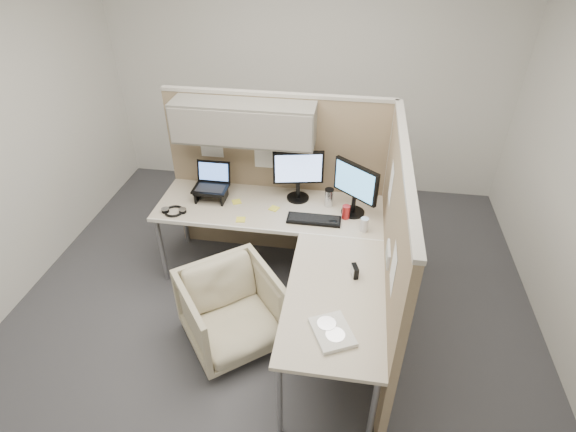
# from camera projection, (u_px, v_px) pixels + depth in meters

# --- Properties ---
(ground) EXTENTS (4.50, 4.50, 0.00)m
(ground) POSITION_uv_depth(u_px,v_px,m) (272.00, 311.00, 3.91)
(ground) COLOR #3B3B41
(ground) RESTS_ON ground
(partition_back) EXTENTS (2.00, 0.36, 1.63)m
(partition_back) POSITION_uv_depth(u_px,v_px,m) (263.00, 153.00, 3.98)
(partition_back) COLOR #917B5F
(partition_back) RESTS_ON ground
(partition_right) EXTENTS (0.07, 2.03, 1.63)m
(partition_right) POSITION_uv_depth(u_px,v_px,m) (390.00, 254.00, 3.27)
(partition_right) COLOR #917B5F
(partition_right) RESTS_ON ground
(desk) EXTENTS (2.00, 1.98, 0.73)m
(desk) POSITION_uv_depth(u_px,v_px,m) (289.00, 242.00, 3.60)
(desk) COLOR beige
(desk) RESTS_ON ground
(office_chair) EXTENTS (0.94, 0.93, 0.71)m
(office_chair) POSITION_uv_depth(u_px,v_px,m) (231.00, 308.00, 3.46)
(office_chair) COLOR beige
(office_chair) RESTS_ON ground
(monitor_left) EXTENTS (0.44, 0.20, 0.47)m
(monitor_left) POSITION_uv_depth(u_px,v_px,m) (298.00, 172.00, 3.89)
(monitor_left) COLOR black
(monitor_left) RESTS_ON desk
(monitor_right) EXTENTS (0.36, 0.30, 0.47)m
(monitor_right) POSITION_uv_depth(u_px,v_px,m) (355.00, 186.00, 3.70)
(monitor_right) COLOR black
(monitor_right) RESTS_ON desk
(laptop_station) EXTENTS (0.30, 0.26, 0.32)m
(laptop_station) POSITION_uv_depth(u_px,v_px,m) (212.00, 186.00, 3.99)
(laptop_station) COLOR black
(laptop_station) RESTS_ON desk
(keyboard) EXTENTS (0.45, 0.15, 0.02)m
(keyboard) POSITION_uv_depth(u_px,v_px,m) (314.00, 220.00, 3.75)
(keyboard) COLOR black
(keyboard) RESTS_ON desk
(mouse) EXTENTS (0.10, 0.07, 0.03)m
(mouse) POSITION_uv_depth(u_px,v_px,m) (333.00, 223.00, 3.71)
(mouse) COLOR black
(mouse) RESTS_ON desk
(travel_mug) EXTENTS (0.08, 0.08, 0.17)m
(travel_mug) POSITION_uv_depth(u_px,v_px,m) (329.00, 197.00, 3.91)
(travel_mug) COLOR silver
(travel_mug) RESTS_ON desk
(soda_can_green) EXTENTS (0.07, 0.07, 0.12)m
(soda_can_green) POSITION_uv_depth(u_px,v_px,m) (364.00, 225.00, 3.61)
(soda_can_green) COLOR silver
(soda_can_green) RESTS_ON desk
(soda_can_silver) EXTENTS (0.07, 0.07, 0.12)m
(soda_can_silver) POSITION_uv_depth(u_px,v_px,m) (346.00, 212.00, 3.76)
(soda_can_silver) COLOR #B21E1E
(soda_can_silver) RESTS_ON desk
(sticky_note_d) EXTENTS (0.10, 0.10, 0.01)m
(sticky_note_d) POSITION_uv_depth(u_px,v_px,m) (274.00, 208.00, 3.91)
(sticky_note_d) COLOR yellow
(sticky_note_d) RESTS_ON desk
(sticky_note_a) EXTENTS (0.09, 0.09, 0.01)m
(sticky_note_a) POSITION_uv_depth(u_px,v_px,m) (241.00, 220.00, 3.77)
(sticky_note_a) COLOR yellow
(sticky_note_a) RESTS_ON desk
(sticky_note_c) EXTENTS (0.10, 0.10, 0.01)m
(sticky_note_c) POSITION_uv_depth(u_px,v_px,m) (237.00, 202.00, 4.00)
(sticky_note_c) COLOR yellow
(sticky_note_c) RESTS_ON desk
(headphones) EXTENTS (0.21, 0.19, 0.03)m
(headphones) POSITION_uv_depth(u_px,v_px,m) (174.00, 211.00, 3.86)
(headphones) COLOR black
(headphones) RESTS_ON desk
(paper_stack) EXTENTS (0.32, 0.35, 0.03)m
(paper_stack) POSITION_uv_depth(u_px,v_px,m) (332.00, 332.00, 2.77)
(paper_stack) COLOR white
(paper_stack) RESTS_ON desk
(desk_clock) EXTENTS (0.06, 0.09, 0.09)m
(desk_clock) POSITION_uv_depth(u_px,v_px,m) (355.00, 271.00, 3.18)
(desk_clock) COLOR black
(desk_clock) RESTS_ON desk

